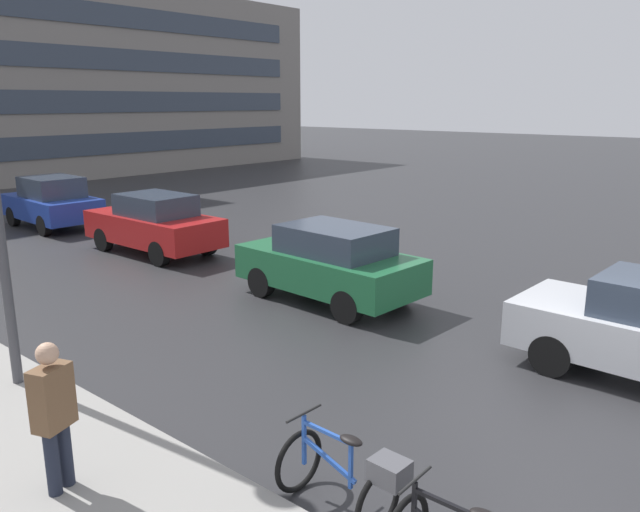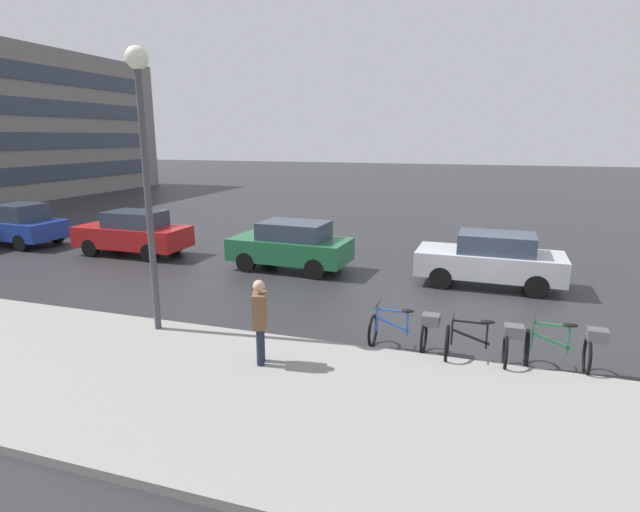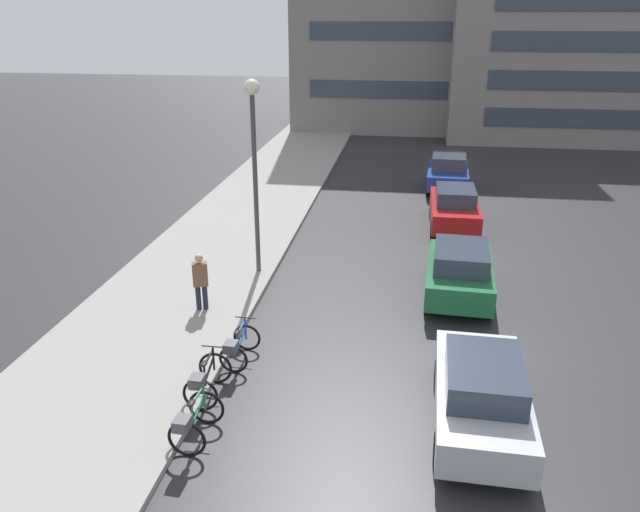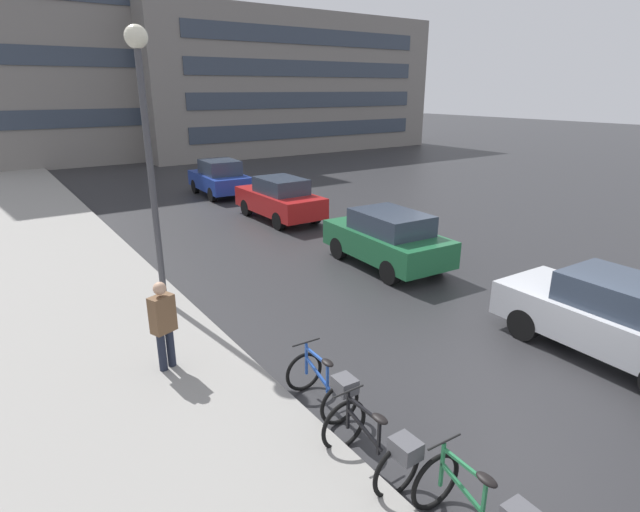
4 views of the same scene
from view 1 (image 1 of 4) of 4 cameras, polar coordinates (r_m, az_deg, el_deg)
name	(u,v)px [view 1 (image 1 of 4)]	position (r m, az deg, el deg)	size (l,w,h in m)	color
ground_plane	(596,433)	(8.77, 23.89, -14.58)	(140.00, 140.00, 0.00)	#28282B
bicycle_third	(349,476)	(6.44, 2.65, -19.42)	(0.73, 1.38, 0.93)	black
car_green	(330,262)	(12.74, 0.95, -0.59)	(2.02, 3.94, 1.58)	#1E6038
car_red	(154,224)	(17.37, -14.92, 2.88)	(1.76, 4.11, 1.62)	#AD1919
car_blue	(52,202)	(22.08, -23.31, 4.53)	(1.99, 3.82, 1.66)	navy
pedestrian	(54,414)	(6.94, -23.15, -13.17)	(0.46, 0.36, 1.74)	#1E2333
building_facade_side	(106,84)	(41.81, -18.96, 14.68)	(23.54, 11.04, 10.12)	gray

